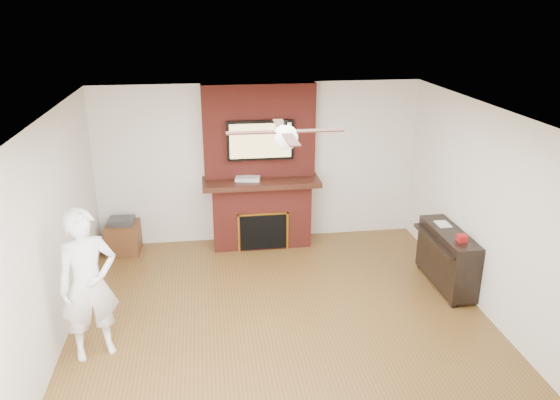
{
  "coord_description": "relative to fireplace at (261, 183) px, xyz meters",
  "views": [
    {
      "loc": [
        -0.82,
        -5.4,
        3.63
      ],
      "look_at": [
        0.07,
        0.9,
        1.31
      ],
      "focal_mm": 35.0,
      "sensor_mm": 36.0,
      "label": 1
    }
  ],
  "objects": [
    {
      "name": "person",
      "position": [
        -2.1,
        -2.66,
        -0.16
      ],
      "size": [
        0.72,
        0.61,
        1.68
      ],
      "primitive_type": "imported",
      "rotation": [
        0.0,
        0.0,
        0.39
      ],
      "color": "white",
      "rests_on": "ground"
    },
    {
      "name": "tv",
      "position": [
        0.0,
        -0.05,
        0.68
      ],
      "size": [
        1.0,
        0.08,
        0.6
      ],
      "color": "black",
      "rests_on": "fireplace"
    },
    {
      "name": "cable_box",
      "position": [
        -0.2,
        -0.1,
        0.11
      ],
      "size": [
        0.4,
        0.28,
        0.05
      ],
      "primitive_type": "cube",
      "rotation": [
        0.0,
        0.0,
        -0.19
      ],
      "color": "silver",
      "rests_on": "fireplace"
    },
    {
      "name": "candle_blue",
      "position": [
        0.17,
        -0.22,
        -0.96
      ],
      "size": [
        0.06,
        0.06,
        0.07
      ],
      "primitive_type": "cylinder",
      "color": "#2C5E86",
      "rests_on": "ground"
    },
    {
      "name": "fireplace",
      "position": [
        0.0,
        0.0,
        0.0
      ],
      "size": [
        1.78,
        0.64,
        2.5
      ],
      "color": "maroon",
      "rests_on": "ground"
    },
    {
      "name": "piano",
      "position": [
        2.31,
        -1.75,
        -0.57
      ],
      "size": [
        0.45,
        1.21,
        0.88
      ],
      "rotation": [
        0.0,
        0.0,
        0.01
      ],
      "color": "black",
      "rests_on": "ground"
    },
    {
      "name": "ceiling_fan",
      "position": [
        -0.0,
        -2.55,
        1.34
      ],
      "size": [
        1.21,
        1.21,
        0.31
      ],
      "color": "black",
      "rests_on": "room_shell"
    },
    {
      "name": "side_table",
      "position": [
        -2.12,
        -0.07,
        -0.74
      ],
      "size": [
        0.5,
        0.5,
        0.56
      ],
      "rotation": [
        0.0,
        0.0,
        -0.04
      ],
      "color": "#512D17",
      "rests_on": "ground"
    },
    {
      "name": "candle_orange",
      "position": [
        -0.22,
        -0.24,
        -0.93
      ],
      "size": [
        0.07,
        0.07,
        0.12
      ],
      "primitive_type": "cylinder",
      "color": "orange",
      "rests_on": "ground"
    },
    {
      "name": "room_shell",
      "position": [
        0.0,
        -2.55,
        0.25
      ],
      "size": [
        5.36,
        5.86,
        2.86
      ],
      "color": "brown",
      "rests_on": "ground"
    },
    {
      "name": "candle_green",
      "position": [
        -0.09,
        -0.19,
        -0.95
      ],
      "size": [
        0.07,
        0.07,
        0.09
      ],
      "primitive_type": "cylinder",
      "color": "#466E2C",
      "rests_on": "ground"
    }
  ]
}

